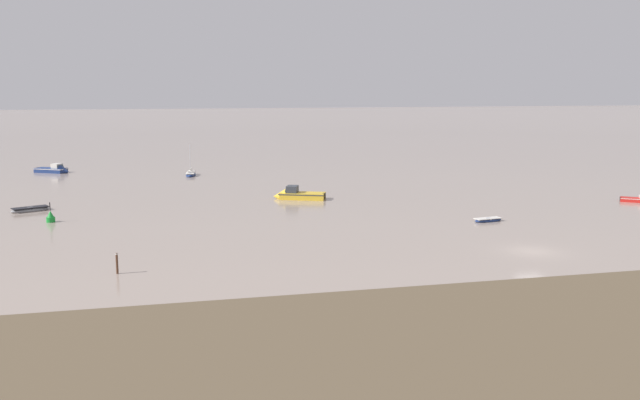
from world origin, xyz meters
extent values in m
plane|color=gray|center=(0.00, 0.00, 0.00)|extent=(800.00, 800.00, 0.00)
cube|color=navy|center=(-49.10, 68.66, 0.25)|extent=(5.53, 4.41, 1.01)
cone|color=navy|center=(-46.76, 67.33, 0.25)|extent=(2.41, 2.56, 2.03)
cube|color=silver|center=(-49.05, 68.63, 0.63)|extent=(5.66, 4.51, 0.11)
cube|color=silver|center=(-48.03, 68.05, 1.15)|extent=(1.87, 2.01, 0.79)
cube|color=#384751|center=(-47.49, 67.75, 1.21)|extent=(1.01, 1.48, 0.63)
cube|color=black|center=(-51.28, 69.91, 0.41)|extent=(0.47, 0.51, 0.72)
cube|color=gold|center=(-13.74, 32.11, 0.28)|extent=(6.12, 4.29, 1.11)
cone|color=gold|center=(-16.48, 33.21, 0.28)|extent=(2.47, 2.73, 2.23)
cube|color=#33383F|center=(-13.80, 32.13, 0.69)|extent=(6.25, 4.38, 0.12)
cube|color=#33383F|center=(-14.99, 32.61, 1.27)|extent=(1.92, 2.14, 0.86)
cube|color=#384751|center=(-15.62, 32.86, 1.33)|extent=(0.92, 1.68, 0.69)
cube|color=black|center=(-11.18, 31.08, 0.44)|extent=(0.49, 0.54, 0.79)
ellipsoid|color=navy|center=(-26.51, 59.15, 0.16)|extent=(2.15, 4.93, 0.82)
cube|color=silver|center=(-26.51, 59.15, 0.49)|extent=(1.90, 4.20, 0.08)
cube|color=silver|center=(-26.55, 58.91, 0.72)|extent=(0.97, 1.26, 0.30)
cylinder|color=#B7BABF|center=(-26.57, 58.73, 2.84)|extent=(0.08, 0.08, 4.52)
cylinder|color=beige|center=(-26.43, 59.74, 1.03)|extent=(0.54, 2.62, 0.16)
ellipsoid|color=gray|center=(-46.15, 31.01, 0.15)|extent=(4.48, 3.13, 0.67)
cube|color=black|center=(-46.15, 31.01, 0.44)|extent=(4.16, 2.96, 0.09)
cube|color=black|center=(-46.15, 31.01, 0.34)|extent=(0.80, 1.30, 0.07)
ellipsoid|color=navy|center=(2.53, 13.26, 0.12)|extent=(3.39, 1.60, 0.51)
cube|color=silver|center=(2.53, 13.26, 0.33)|extent=(3.13, 1.54, 0.07)
cube|color=silver|center=(2.53, 13.26, 0.26)|extent=(0.36, 1.02, 0.05)
cube|color=red|center=(26.26, 20.50, 0.17)|extent=(3.68, 3.16, 0.68)
cube|color=silver|center=(26.29, 20.48, 0.43)|extent=(3.76, 3.23, 0.08)
cube|color=silver|center=(26.70, 20.20, 0.70)|extent=(0.51, 0.55, 0.38)
cube|color=black|center=(24.87, 21.46, 0.27)|extent=(0.33, 0.35, 0.49)
cylinder|color=#198C2D|center=(-42.89, 23.62, 0.17)|extent=(0.90, 0.90, 0.70)
cone|color=#198C2D|center=(-42.89, 23.62, 0.87)|extent=(0.72, 0.72, 0.70)
cylinder|color=black|center=(-42.89, 23.62, 1.67)|extent=(0.10, 0.10, 0.90)
cylinder|color=#503323|center=(-34.91, 0.84, 0.72)|extent=(0.18, 0.18, 1.81)
cylinder|color=silver|center=(-34.91, 0.84, 1.57)|extent=(0.22, 0.22, 0.08)
camera|label=1|loc=(-31.51, -52.47, 14.25)|focal=38.50mm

